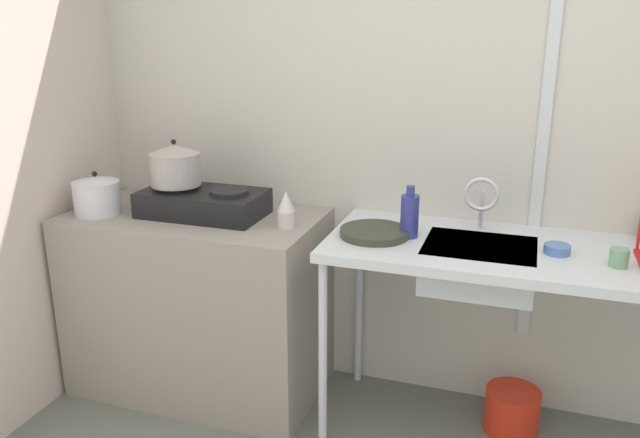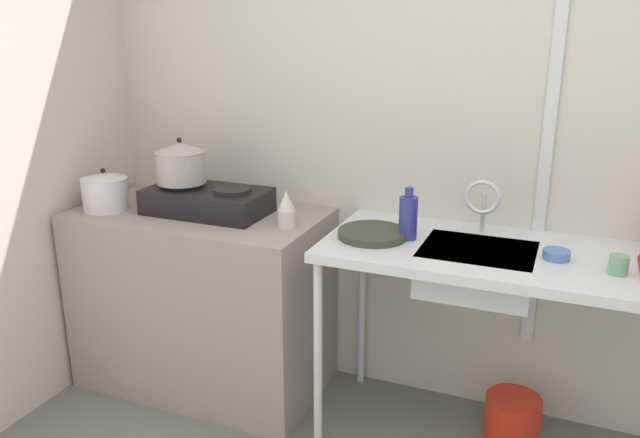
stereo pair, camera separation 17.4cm
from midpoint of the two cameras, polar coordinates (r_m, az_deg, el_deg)
wall_back at (r=2.88m, az=14.41°, el=6.41°), size 4.70×0.10×2.46m
wall_metal_strip at (r=2.79m, az=17.92°, el=8.36°), size 0.05×0.01×1.97m
counter_concrete at (r=3.17m, az=-12.38°, el=-7.32°), size 1.17×0.64×0.89m
counter_sink at (r=2.62m, az=15.75°, el=-3.92°), size 1.55×0.64×0.89m
stove at (r=2.97m, az=-12.14°, el=1.46°), size 0.56×0.31×0.13m
pot_on_left_burner at (r=3.00m, az=-14.56°, el=4.75°), size 0.23×0.23×0.21m
pot_beside_stove at (r=3.13m, az=-20.99°, el=2.02°), size 0.22×0.22×0.20m
percolator at (r=2.74m, az=-4.89°, el=0.82°), size 0.08×0.08×0.16m
sink_basin at (r=2.62m, az=12.25°, el=-4.15°), size 0.44×0.36×0.17m
faucet at (r=2.69m, az=12.57°, el=1.94°), size 0.15×0.08×0.24m
frying_pan at (r=2.64m, az=3.06°, el=-1.25°), size 0.29×0.29×0.03m
cup_by_rack at (r=2.51m, az=23.58°, el=-3.24°), size 0.07×0.07×0.07m
small_bowl_on_drainboard at (r=2.57m, az=18.79°, el=-2.62°), size 0.10×0.10×0.04m
bottle_by_sink at (r=2.62m, az=6.21°, el=0.32°), size 0.08×0.08×0.22m
bucket_on_floor at (r=3.03m, az=15.29°, el=-16.36°), size 0.24×0.24×0.20m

